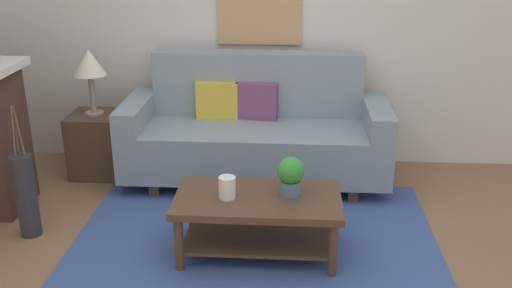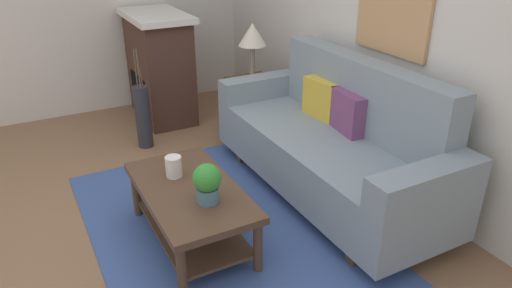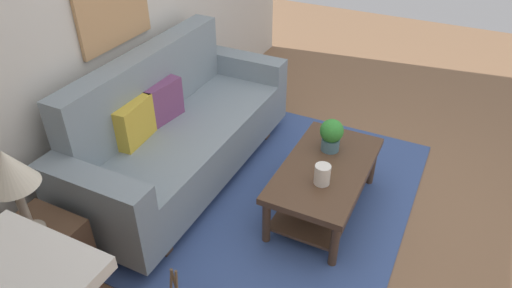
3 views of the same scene
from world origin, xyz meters
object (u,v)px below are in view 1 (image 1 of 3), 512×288
table_lamp (89,65)px  throw_pillow_mustard (217,100)px  tabletop_vase (227,188)px  throw_pillow_plum (257,101)px  couch (256,133)px  potted_plant_tabletop (291,175)px  side_table (98,144)px  coffee_table (258,212)px  framed_painting (259,7)px  floor_vase (26,196)px

table_lamp → throw_pillow_mustard: bearing=4.9°
tabletop_vase → table_lamp: (-1.31, 1.30, 0.49)m
throw_pillow_plum → tabletop_vase: (-0.10, -1.39, -0.18)m
throw_pillow_plum → tabletop_vase: 1.41m
couch → throw_pillow_plum: 0.28m
potted_plant_tabletop → side_table: bearing=144.7°
throw_pillow_mustard → couch: bearing=-19.9°
tabletop_vase → potted_plant_tabletop: potted_plant_tabletop is taller
coffee_table → framed_painting: framed_painting is taller
side_table → tabletop_vase: bearing=-44.8°
throw_pillow_mustard → floor_vase: 1.76m
side_table → table_lamp: size_ratio=0.98×
side_table → floor_vase: floor_vase is taller
tabletop_vase → framed_painting: (0.10, 1.73, 0.93)m
couch → framed_painting: bearing=90.0°
potted_plant_tabletop → floor_vase: potted_plant_tabletop is taller
table_lamp → floor_vase: (-0.15, -1.12, -0.69)m
table_lamp → floor_vase: 1.32m
couch → tabletop_vase: 1.27m
throw_pillow_plum → table_lamp: (-1.41, -0.09, 0.31)m
throw_pillow_plum → framed_painting: size_ratio=0.48×
throw_pillow_plum → floor_vase: size_ratio=0.58×
throw_pillow_mustard → throw_pillow_plum: size_ratio=1.00×
tabletop_vase → framed_painting: framed_painting is taller
side_table → potted_plant_tabletop: bearing=-35.3°
couch → floor_vase: (-1.56, -1.09, -0.12)m
throw_pillow_mustard → throw_pillow_plum: (0.35, 0.00, 0.00)m
potted_plant_tabletop → framed_painting: bearing=100.6°
floor_vase → side_table: bearing=82.5°
side_table → framed_painting: 1.88m
side_table → table_lamp: bearing=135.0°
throw_pillow_mustard → floor_vase: bearing=-135.1°
throw_pillow_plum → framed_painting: bearing=90.0°
throw_pillow_plum → side_table: 1.47m
coffee_table → floor_vase: floor_vase is taller
couch → throw_pillow_mustard: bearing=160.1°
potted_plant_tabletop → framed_painting: (-0.31, 1.65, 0.86)m
tabletop_vase → table_lamp: 1.91m
throw_pillow_plum → floor_vase: throw_pillow_plum is taller
tabletop_vase → throw_pillow_mustard: bearing=99.9°
throw_pillow_mustard → side_table: throw_pillow_mustard is taller
potted_plant_tabletop → floor_vase: size_ratio=0.42×
throw_pillow_mustard → table_lamp: bearing=-175.1°
coffee_table → framed_painting: bearing=93.2°
throw_pillow_plum → table_lamp: table_lamp is taller
tabletop_vase → coffee_table: bearing=10.2°
side_table → table_lamp: (-0.00, 0.00, 0.71)m
throw_pillow_plum → potted_plant_tabletop: 1.35m
coffee_table → framed_painting: 2.04m
throw_pillow_plum → framed_painting: 0.83m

